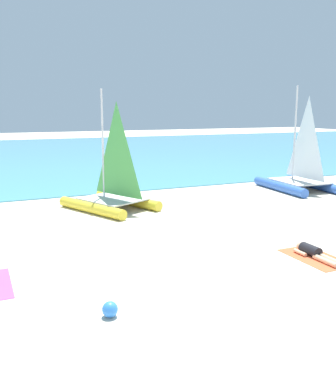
{
  "coord_description": "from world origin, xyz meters",
  "views": [
    {
      "loc": [
        -5.76,
        -7.8,
        3.96
      ],
      "look_at": [
        0.0,
        5.21,
        1.2
      ],
      "focal_mm": 40.03,
      "sensor_mm": 36.0,
      "label": 1
    }
  ],
  "objects_px": {
    "towel_right": "(315,258)",
    "sunbather_right": "(314,252)",
    "sailboat_blue": "(299,175)",
    "beach_ball": "(110,309)",
    "sailboat_yellow": "(112,192)"
  },
  "relations": [
    {
      "from": "towel_right",
      "to": "sunbather_right",
      "type": "distance_m",
      "value": 0.14
    },
    {
      "from": "sailboat_blue",
      "to": "beach_ball",
      "type": "height_order",
      "value": "sailboat_blue"
    },
    {
      "from": "sailboat_blue",
      "to": "beach_ball",
      "type": "relative_size",
      "value": 16.35
    },
    {
      "from": "sailboat_yellow",
      "to": "towel_right",
      "type": "relative_size",
      "value": 2.5
    },
    {
      "from": "sailboat_yellow",
      "to": "towel_right",
      "type": "height_order",
      "value": "sailboat_yellow"
    },
    {
      "from": "sailboat_blue",
      "to": "towel_right",
      "type": "xyz_separation_m",
      "value": [
        -6.28,
        -8.05,
        -0.75
      ]
    },
    {
      "from": "sailboat_yellow",
      "to": "sailboat_blue",
      "type": "bearing_deg",
      "value": -22.85
    },
    {
      "from": "sailboat_blue",
      "to": "towel_right",
      "type": "bearing_deg",
      "value": -124.65
    },
    {
      "from": "sailboat_yellow",
      "to": "sunbather_right",
      "type": "relative_size",
      "value": 3.04
    },
    {
      "from": "sailboat_yellow",
      "to": "sunbather_right",
      "type": "distance_m",
      "value": 8.45
    },
    {
      "from": "sailboat_yellow",
      "to": "beach_ball",
      "type": "relative_size",
      "value": 15.22
    },
    {
      "from": "sailboat_blue",
      "to": "sunbather_right",
      "type": "relative_size",
      "value": 3.27
    },
    {
      "from": "sailboat_yellow",
      "to": "towel_right",
      "type": "distance_m",
      "value": 8.52
    },
    {
      "from": "beach_ball",
      "to": "sailboat_yellow",
      "type": "bearing_deg",
      "value": 73.22
    },
    {
      "from": "sailboat_blue",
      "to": "sailboat_yellow",
      "type": "distance_m",
      "value": 9.68
    }
  ]
}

